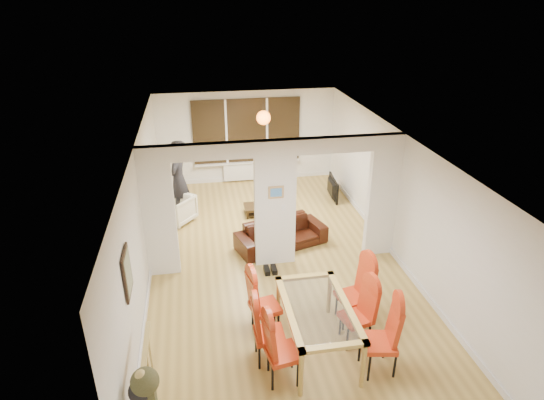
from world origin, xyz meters
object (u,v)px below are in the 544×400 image
object	(u,v)px
coffee_table	(265,209)
person	(178,180)
dining_chair_la	(283,349)
bowl	(259,203)
dining_chair_ra	(379,338)
armchair	(176,209)
dining_chair_lb	(269,330)
sofa	(281,234)
dining_chair_lc	(265,303)
dining_chair_rb	(356,314)
dining_chair_rc	(353,292)
bottle	(268,200)
television	(330,188)
dining_table	(317,328)

from	to	relation	value
coffee_table	person	bearing A→B (deg)	173.00
dining_chair_la	bowl	xyz separation A→B (m)	(0.46, 5.33, -0.28)
dining_chair_ra	armchair	size ratio (longest dim) A/B	1.57
person	dining_chair_lb	bearing A→B (deg)	33.59
dining_chair_lb	sofa	world-z (taller)	dining_chair_lb
dining_chair_lc	armchair	distance (m)	4.42
dining_chair_ra	dining_chair_rb	world-z (taller)	dining_chair_ra
dining_chair_rb	person	xyz separation A→B (m)	(-2.72, 4.97, 0.42)
dining_chair_rc	bottle	xyz separation A→B (m)	(-0.70, 4.22, -0.21)
bowl	sofa	bearing A→B (deg)	-82.23
person	coffee_table	bearing A→B (deg)	101.94
dining_chair_la	armchair	bearing A→B (deg)	97.34
dining_chair_lc	sofa	xyz separation A→B (m)	(0.77, 2.62, -0.27)
armchair	television	size ratio (longest dim) A/B	0.76
dining_chair_la	sofa	size ratio (longest dim) A/B	0.56
dining_chair_lc	sofa	bearing A→B (deg)	61.40
television	bowl	size ratio (longest dim) A/B	4.23
dining_table	dining_chair_rc	distance (m)	0.93
dining_table	dining_chair_ra	world-z (taller)	dining_chair_ra
dining_chair_lb	bottle	bearing A→B (deg)	80.60
television	person	bearing A→B (deg)	100.14
dining_chair_rc	dining_chair_lc	bearing A→B (deg)	166.71
dining_chair_ra	bottle	bearing A→B (deg)	108.25
dining_table	bottle	xyz separation A→B (m)	(0.04, 4.76, -0.04)
dining_table	bowl	size ratio (longest dim) A/B	7.54
dining_chair_lc	person	bearing A→B (deg)	94.83
dining_chair_ra	bowl	size ratio (longest dim) A/B	5.04
dining_table	television	bearing A→B (deg)	71.49
dining_chair_ra	dining_chair_la	bearing A→B (deg)	-171.95
bowl	dining_chair_rb	bearing A→B (deg)	-80.48
dining_table	dining_chair_rb	world-z (taller)	dining_chair_rb
dining_chair_ra	dining_chair_rc	distance (m)	1.08
dining_table	dining_chair_lc	bearing A→B (deg)	141.88
dining_chair_lc	person	xyz separation A→B (m)	(-1.37, 4.49, 0.40)
sofa	television	distance (m)	2.85
sofa	bowl	bearing A→B (deg)	80.25
sofa	television	world-z (taller)	sofa
dining_chair_rc	person	size ratio (longest dim) A/B	0.61
coffee_table	dining_chair_rb	bearing A→B (deg)	-81.96
dining_table	armchair	size ratio (longest dim) A/B	2.35
dining_chair_rc	armchair	bearing A→B (deg)	112.31
dining_table	coffee_table	bearing A→B (deg)	90.31
dining_table	sofa	distance (m)	3.18
dining_chair_la	dining_chair_rc	distance (m)	1.71
dining_chair_lb	dining_table	bearing A→B (deg)	5.32
dining_table	dining_chair_rc	xyz separation A→B (m)	(0.74, 0.54, 0.18)
armchair	dining_chair_la	bearing A→B (deg)	-33.39
coffee_table	bowl	distance (m)	0.21
television	bowl	xyz separation A→B (m)	(-1.98, -0.58, -0.02)
person	television	distance (m)	3.98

